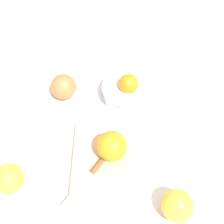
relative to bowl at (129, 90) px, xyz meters
name	(u,v)px	position (x,y,z in m)	size (l,w,h in m)	color
ground_plane	(102,126)	(0.12, -0.08, -0.03)	(2.40, 2.40, 0.00)	silver
bowl	(129,90)	(0.00, 0.00, 0.00)	(0.17, 0.17, 0.09)	silver
cutting_board	(105,162)	(0.25, -0.07, -0.02)	(0.25, 0.17, 0.02)	#DBB77F
orange_on_board	(112,146)	(0.23, -0.05, 0.03)	(0.08, 0.08, 0.08)	orange
knife	(89,176)	(0.30, -0.11, -0.01)	(0.14, 0.10, 0.01)	silver
apple_front_left	(64,87)	(0.00, -0.20, 0.01)	(0.08, 0.08, 0.08)	#CC6638
apple_back_right	(177,206)	(0.37, 0.10, 0.00)	(0.08, 0.08, 0.08)	gold
apple_front_right	(9,179)	(0.31, -0.30, 0.00)	(0.07, 0.07, 0.07)	gold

